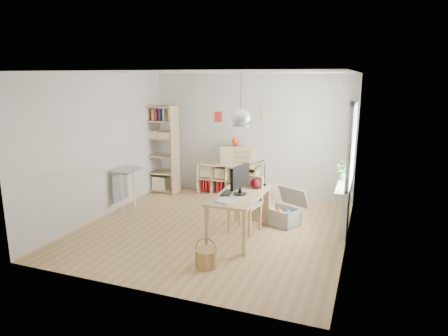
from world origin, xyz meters
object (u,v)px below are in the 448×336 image
(monitor, at_px, (240,178))
(desk, at_px, (240,199))
(tall_bookshelf, at_px, (160,145))
(storage_chest, at_px, (283,213))
(cube_shelf, at_px, (228,182))
(drawer_chest, at_px, (238,156))
(chair, at_px, (247,200))

(monitor, bearing_deg, desk, 115.66)
(tall_bookshelf, bearing_deg, storage_chest, -19.25)
(desk, height_order, storage_chest, desk)
(cube_shelf, height_order, drawer_chest, drawer_chest)
(monitor, bearing_deg, tall_bookshelf, 152.86)
(drawer_chest, bearing_deg, tall_bookshelf, 179.87)
(tall_bookshelf, relative_size, chair, 2.08)
(tall_bookshelf, distance_m, drawer_chest, 1.84)
(storage_chest, bearing_deg, drawer_chest, 159.22)
(desk, relative_size, drawer_chest, 2.03)
(storage_chest, relative_size, monitor, 1.55)
(cube_shelf, distance_m, monitor, 2.60)
(cube_shelf, xyz_separation_m, chair, (1.04, -1.93, 0.25))
(chair, bearing_deg, cube_shelf, 128.98)
(cube_shelf, distance_m, storage_chest, 2.10)
(storage_chest, distance_m, monitor, 1.33)
(desk, bearing_deg, storage_chest, 56.85)
(desk, xyz_separation_m, cube_shelf, (-1.02, 2.23, -0.36))
(monitor, bearing_deg, chair, 98.44)
(cube_shelf, distance_m, drawer_chest, 0.68)
(cube_shelf, height_order, monitor, monitor)
(monitor, xyz_separation_m, drawer_chest, (-0.78, 2.23, -0.09))
(storage_chest, height_order, drawer_chest, drawer_chest)
(tall_bookshelf, bearing_deg, desk, -37.01)
(desk, distance_m, tall_bookshelf, 3.27)
(monitor, height_order, drawer_chest, monitor)
(chair, bearing_deg, storage_chest, 56.58)
(cube_shelf, relative_size, chair, 1.46)
(drawer_chest, bearing_deg, monitor, -78.44)
(storage_chest, bearing_deg, monitor, -96.90)
(desk, distance_m, chair, 0.32)
(chair, xyz_separation_m, monitor, (-0.01, -0.34, 0.47))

